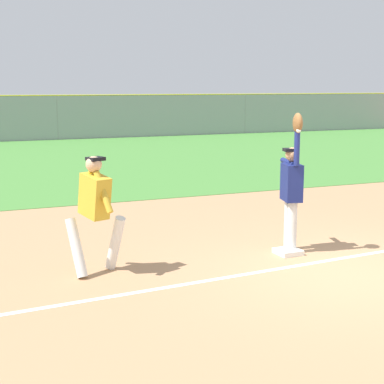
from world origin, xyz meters
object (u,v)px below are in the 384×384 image
Objects in this scene: fielder at (292,184)px; baseball at (299,130)px; parked_car_green at (156,119)px; runner at (95,207)px; parked_car_blue at (249,118)px; parked_car_black at (43,123)px; first_base at (288,252)px.

fielder reaches higher than baseball.
baseball is 27.25m from parked_car_green.
runner is at bearing -107.32° from parked_car_green.
runner is at bearing -123.51° from parked_car_blue.
baseball reaches higher than parked_car_black.
first_base is 0.22× the size of runner.
first_base is at bearing -101.02° from parked_car_green.
baseball is at bearing -25.69° from runner.
parked_car_black is at bearing 63.10° from runner.
first_base is 0.09× the size of parked_car_blue.
runner is at bearing 176.51° from first_base.
parked_car_black is (3.15, 25.17, -0.32)m from runner.
first_base is at bearing 62.82° from fielder.
first_base is 0.17× the size of fielder.
parked_car_black reaches higher than first_base.
fielder is 26.94m from parked_car_green.
parked_car_green is (6.82, 0.85, 0.00)m from parked_car_black.
baseball is at bearing -100.86° from parked_car_green.
parked_car_green and parked_car_blue have the same top height.
fielder is 1.33× the size of runner.
runner is 25.37m from parked_car_black.
parked_car_blue is at bearing 63.23° from first_base.
baseball is at bearing -83.31° from parked_car_black.
parked_car_blue is (13.06, 25.89, 0.63)m from first_base.
first_base is 0.08× the size of parked_car_green.
fielder is 0.50× the size of parked_car_black.
parked_car_black and parked_car_blue have the same top height.
parked_car_black is (-0.07, 25.23, -0.45)m from fielder.
baseball reaches higher than parked_car_green.
baseball is at bearing -73.65° from first_base.
runner is at bearing 13.71° from fielder.
parked_car_green reaches higher than first_base.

